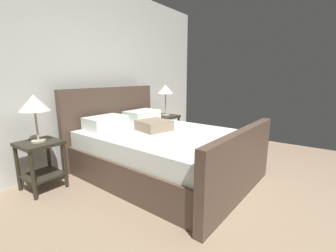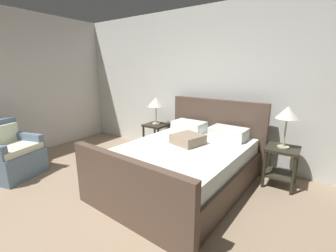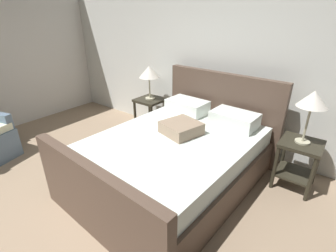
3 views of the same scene
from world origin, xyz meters
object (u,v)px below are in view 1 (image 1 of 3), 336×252
at_px(bed, 160,150).
at_px(table_lamp_right, 165,90).
at_px(nightstand_right, 166,125).
at_px(nightstand_left, 41,158).
at_px(table_lamp_left, 34,104).

height_order(bed, table_lamp_right, table_lamp_right).
height_order(bed, nightstand_right, bed).
bearing_deg(table_lamp_right, nightstand_right, -90.00).
bearing_deg(table_lamp_right, nightstand_left, 177.07).
height_order(nightstand_right, nightstand_left, same).
relative_size(bed, nightstand_left, 3.95).
xyz_separation_m(nightstand_right, table_lamp_right, (0.00, 0.00, 0.70)).
bearing_deg(nightstand_right, table_lamp_right, 90.00).
bearing_deg(table_lamp_left, table_lamp_right, -2.93).
relative_size(nightstand_left, table_lamp_left, 1.08).
bearing_deg(bed, nightstand_right, 33.10).
distance_m(bed, table_lamp_right, 1.61).
bearing_deg(nightstand_left, bed, -36.91).
xyz_separation_m(bed, nightstand_left, (-1.20, 0.90, 0.05)).
xyz_separation_m(nightstand_right, nightstand_left, (-2.39, 0.12, 0.00)).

